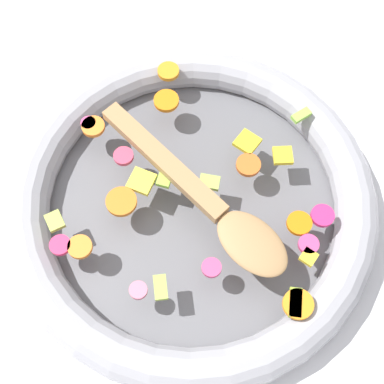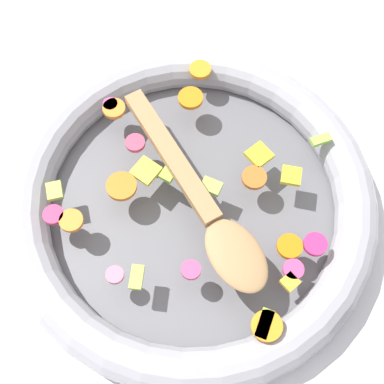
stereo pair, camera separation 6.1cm
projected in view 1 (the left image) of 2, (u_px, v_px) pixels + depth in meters
name	position (u px, v px, depth m)	size (l,w,h in m)	color
ground_plane	(192.00, 209.00, 0.66)	(4.00, 4.00, 0.00)	silver
skillet	(192.00, 202.00, 0.64)	(0.44, 0.44, 0.05)	slate
chopped_vegetables	(197.00, 195.00, 0.61)	(0.31, 0.32, 0.01)	orange
wooden_spoon	(210.00, 204.00, 0.59)	(0.19, 0.25, 0.01)	#A87F51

